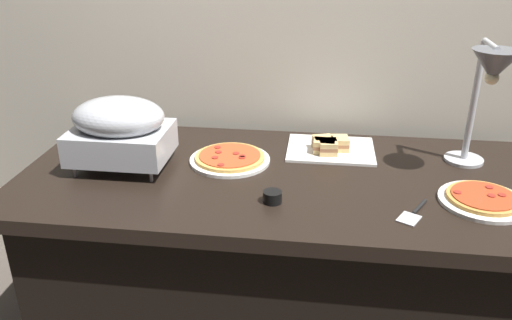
{
  "coord_description": "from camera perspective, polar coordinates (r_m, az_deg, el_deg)",
  "views": [
    {
      "loc": [
        0.09,
        -1.64,
        1.56
      ],
      "look_at": [
        -0.12,
        0.0,
        0.81
      ],
      "focal_mm": 36.61,
      "sensor_mm": 36.0,
      "label": 1
    }
  ],
  "objects": [
    {
      "name": "sandwich_platter",
      "position": [
        2.02,
        8.05,
        1.41
      ],
      "size": [
        0.33,
        0.27,
        0.06
      ],
      "color": "white",
      "rests_on": "buffet_table"
    },
    {
      "name": "buffet_table",
      "position": [
        2.02,
        3.52,
        -11.25
      ],
      "size": [
        1.9,
        0.84,
        0.76
      ],
      "color": "black",
      "rests_on": "ground_plane"
    },
    {
      "name": "chafing_dish",
      "position": [
        1.89,
        -14.66,
        3.31
      ],
      "size": [
        0.34,
        0.26,
        0.26
      ],
      "color": "#B7BABF",
      "rests_on": "buffet_table"
    },
    {
      "name": "pizza_plate_front",
      "position": [
        1.79,
        23.57,
        -3.96
      ],
      "size": [
        0.27,
        0.27,
        0.03
      ],
      "color": "white",
      "rests_on": "buffet_table"
    },
    {
      "name": "heat_lamp",
      "position": [
        1.86,
        24.14,
        8.2
      ],
      "size": [
        0.15,
        0.29,
        0.45
      ],
      "color": "#B7BABF",
      "rests_on": "buffet_table"
    },
    {
      "name": "serving_spatula",
      "position": [
        1.65,
        16.88,
        -5.56
      ],
      "size": [
        0.11,
        0.17,
        0.01
      ],
      "color": "#B7BABF",
      "rests_on": "buffet_table"
    },
    {
      "name": "pizza_plate_center",
      "position": [
        1.92,
        -2.87,
        0.18
      ],
      "size": [
        0.3,
        0.3,
        0.03
      ],
      "color": "white",
      "rests_on": "buffet_table"
    },
    {
      "name": "sauce_cup_near",
      "position": [
        1.64,
        1.81,
        -3.99
      ],
      "size": [
        0.06,
        0.06,
        0.04
      ],
      "color": "black",
      "rests_on": "buffet_table"
    },
    {
      "name": "back_wall",
      "position": [
        2.17,
        5.09,
        14.74
      ],
      "size": [
        4.4,
        0.04,
        2.4
      ],
      "primitive_type": "cube",
      "color": "beige",
      "rests_on": "ground_plane"
    }
  ]
}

